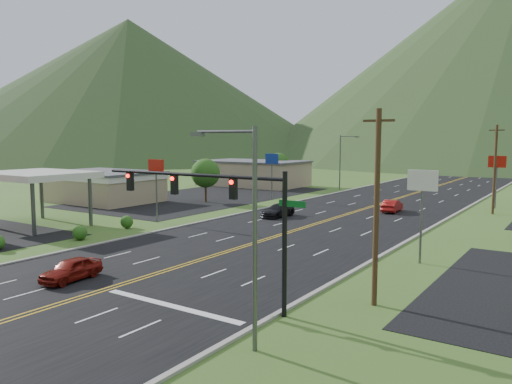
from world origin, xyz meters
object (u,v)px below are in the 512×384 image
Objects in this scene: traffic_signal at (217,201)px; streetlight_east at (248,223)px; car_red_far at (392,206)px; streetlight_west at (342,158)px; gas_canopy at (37,176)px; car_dark_mid at (278,211)px; car_red_near at (71,270)px.

streetlight_east is at bearing -40.39° from traffic_signal.
car_red_far is at bearing 100.68° from streetlight_east.
streetlight_west is 49.10m from gas_canopy.
car_dark_mid is 1.11× the size of car_red_far.
car_dark_mid is at bearing 115.00° from traffic_signal.
car_red_near is (18.83, -9.96, -4.20)m from gas_canopy.
streetlight_east is 15.17m from car_red_near.
car_dark_mid is (-11.98, 25.69, -4.64)m from traffic_signal.
car_dark_mid is (16.51, 17.68, -4.19)m from gas_canopy.
streetlight_west is at bearing 104.23° from car_dark_mid.
car_red_far is at bearing 74.01° from car_red_near.
streetlight_west is 31.27m from car_dark_mid.
car_red_near is 0.84× the size of car_dark_mid.
traffic_signal is 3.31× the size of car_red_near.
streetlight_east is 1.00× the size of streetlight_west.
streetlight_east is 40.99m from car_red_far.
car_red_far is (15.31, -19.96, -4.48)m from streetlight_west.
traffic_signal is 1.46× the size of streetlight_west.
streetlight_east is at bearing -19.88° from gas_canopy.
gas_canopy is (-33.18, 12.00, -0.31)m from streetlight_east.
car_red_far is (-7.55, 40.04, -4.48)m from streetlight_east.
gas_canopy reaches higher than car_red_near.
car_dark_mid is 13.80m from car_red_far.
car_red_near is 27.74m from car_dark_mid.
streetlight_east and streetlight_west have the same top height.
streetlight_east is 2.10× the size of car_red_far.
streetlight_east is at bearing -69.14° from streetlight_west.
streetlight_east is at bearing 96.88° from car_red_far.
car_red_near is at bearing 76.06° from car_red_far.
car_red_near is at bearing -27.87° from gas_canopy.
streetlight_east is 64.21m from streetlight_west.
streetlight_west reaches higher than traffic_signal.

